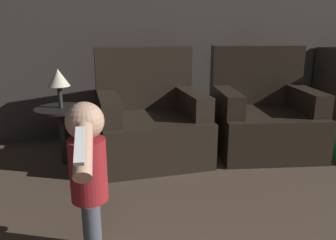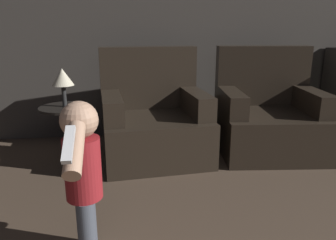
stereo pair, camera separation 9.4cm
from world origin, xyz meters
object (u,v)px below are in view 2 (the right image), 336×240
at_px(person_toddler, 83,169).
at_px(lamp, 63,78).
at_px(armchair_left, 154,121).
at_px(armchair_right, 268,117).

distance_m(person_toddler, lamp, 1.33).
bearing_deg(person_toddler, armchair_left, -22.26).
bearing_deg(armchair_right, person_toddler, -133.58).
bearing_deg(person_toddler, armchair_right, -52.36).
xyz_separation_m(armchair_right, person_toddler, (-1.53, -1.33, 0.16)).
xyz_separation_m(armchair_left, lamp, (-0.75, -0.07, 0.42)).
relative_size(person_toddler, lamp, 2.54).
relative_size(armchair_right, lamp, 3.04).
relative_size(armchair_left, lamp, 3.03).
height_order(armchair_left, armchair_right, same).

